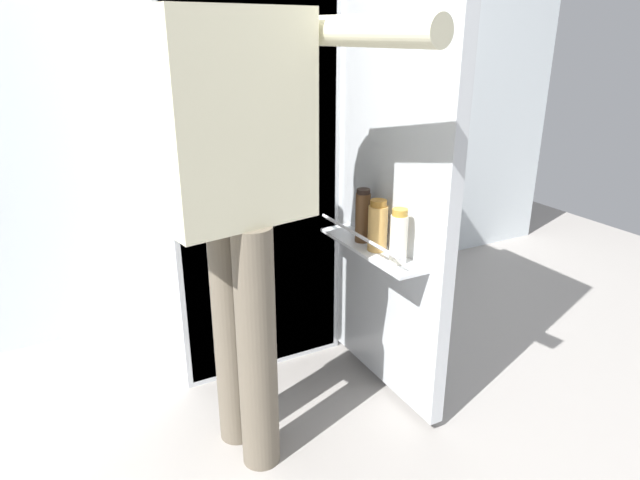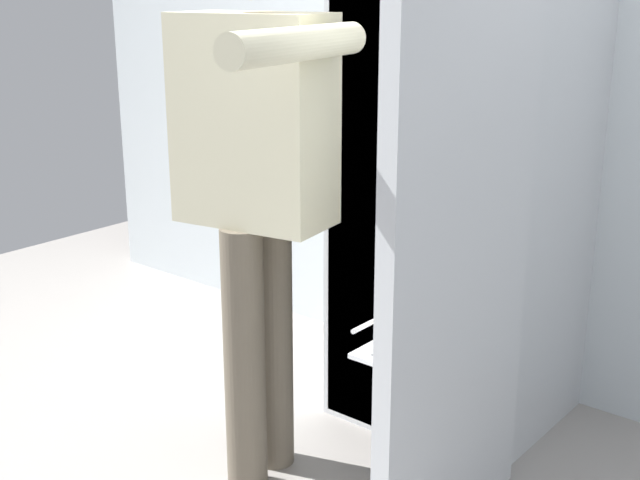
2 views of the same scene
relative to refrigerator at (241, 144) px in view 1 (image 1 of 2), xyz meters
The scene contains 4 objects.
ground_plane 1.02m from the refrigerator, 92.92° to the right, with size 5.72×5.72×0.00m, color gray.
kitchen_wall 0.54m from the refrigerator, 93.61° to the left, with size 4.40×0.10×2.43m, color silver.
refrigerator is the anchor object (origin of this frame).
person 0.73m from the refrigerator, 110.94° to the right, with size 0.61×0.68×1.61m.
Camera 1 is at (-0.75, -1.62, 1.31)m, focal length 31.43 mm.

